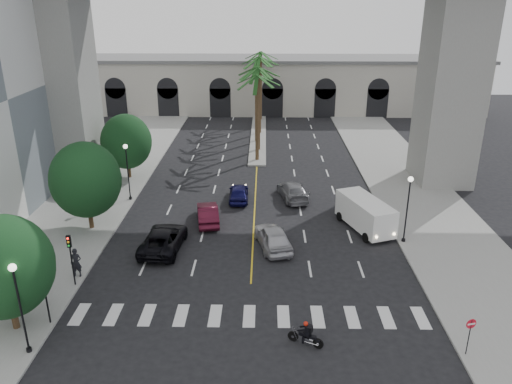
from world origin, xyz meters
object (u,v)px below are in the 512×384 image
lamp_post_left_near (19,301)px  car_e (239,193)px  motorcycle_rider (307,335)px  cargo_van (365,213)px  car_d (293,191)px  pedestrian_b (41,260)px  car_a (273,237)px  car_b (208,214)px  lamp_post_right (408,204)px  traffic_signal_far (70,252)px  car_c (163,239)px  traffic_signal_near (44,287)px  lamp_post_left_far (127,167)px  do_not_enter_sign (470,330)px  pedestrian_a (76,263)px

lamp_post_left_near → car_e: bearing=65.1°
motorcycle_rider → cargo_van: (5.73, 14.36, 0.74)m
car_d → pedestrian_b: bearing=26.3°
car_a → pedestrian_b: size_ratio=3.24×
lamp_post_left_near → car_b: bearing=65.2°
lamp_post_right → traffic_signal_far: lamp_post_right is taller
traffic_signal_far → motorcycle_rider: bearing=-20.9°
car_c → car_d: size_ratio=1.10×
cargo_van → lamp_post_left_near: bearing=-163.2°
car_c → cargo_van: bearing=-162.4°
traffic_signal_near → car_e: 21.28m
car_a → car_c: bearing=-11.3°
lamp_post_left_far → car_a: lamp_post_left_far is taller
car_a → car_b: 6.85m
car_d → car_c: bearing=33.9°
do_not_enter_sign → lamp_post_left_near: bearing=166.3°
traffic_signal_far → do_not_enter_sign: size_ratio=1.58×
pedestrian_a → lamp_post_left_far: bearing=87.1°
car_d → car_a: bearing=67.4°
car_d → pedestrian_a: size_ratio=2.67×
lamp_post_left_near → do_not_enter_sign: size_ratio=2.32×
traffic_signal_near → motorcycle_rider: 14.64m
cargo_van → car_e: bearing=129.7°
car_b → car_d: size_ratio=0.89×
car_b → car_e: bearing=-124.6°
car_e → car_b: bearing=63.3°
lamp_post_right → pedestrian_b: (-25.54, -4.70, -2.30)m
car_c → lamp_post_left_far: bearing=-57.9°
cargo_van → traffic_signal_far: bearing=-176.7°
car_d → do_not_enter_sign: size_ratio=2.29×
pedestrian_a → pedestrian_b: (-2.64, 0.74, -0.21)m
lamp_post_left_near → pedestrian_a: (-0.10, 7.56, -2.08)m
motorcycle_rider → pedestrian_b: size_ratio=1.21×
car_e → car_a: bearing=106.8°
car_d → pedestrian_b: 22.18m
pedestrian_a → car_c: bearing=37.7°
traffic_signal_far → car_b: bearing=53.0°
car_e → car_d: bearing=-175.6°
traffic_signal_far → pedestrian_a: size_ratio=1.85×
lamp_post_left_far → lamp_post_right: size_ratio=1.00×
lamp_post_left_near → motorcycle_rider: size_ratio=2.85×
car_a → pedestrian_b: car_a is taller
motorcycle_rider → do_not_enter_sign: do_not_enter_sign is taller
pedestrian_b → do_not_enter_sign: 26.75m
pedestrian_a → do_not_enter_sign: size_ratio=0.86×
car_a → pedestrian_a: size_ratio=2.54×
lamp_post_left_far → pedestrian_a: (-0.10, -13.44, -2.08)m
motorcycle_rider → pedestrian_a: (-14.64, 6.59, 0.48)m
lamp_post_left_near → traffic_signal_far: bearing=89.1°
lamp_post_left_far → traffic_signal_near: bearing=-89.7°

